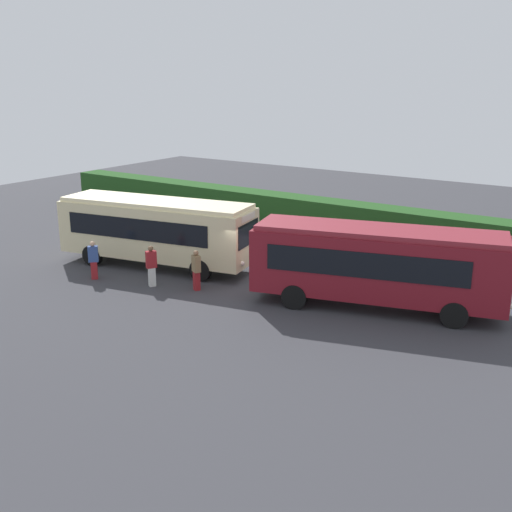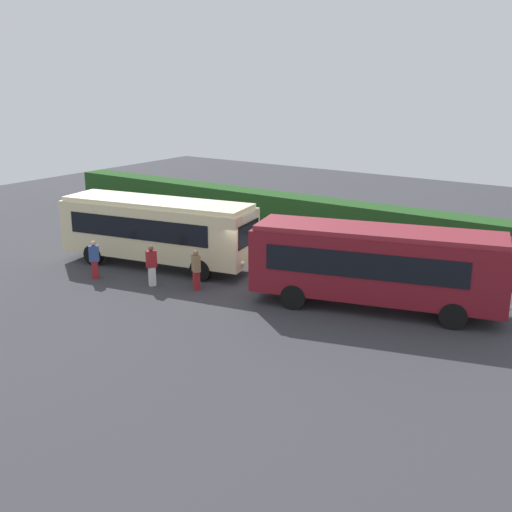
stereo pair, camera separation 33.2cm
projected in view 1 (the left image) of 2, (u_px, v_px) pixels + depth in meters
The scene contains 8 objects.
ground_plane at pixel (260, 286), 27.22m from camera, with size 64.00×64.00×0.00m, color #38383D.
bus_cream at pixel (157, 229), 29.50m from camera, with size 9.83×4.26×3.21m.
bus_maroon at pixel (377, 263), 24.17m from camera, with size 9.99×4.96×3.23m.
person_left at pixel (137, 230), 33.23m from camera, with size 0.54×0.36×1.67m.
person_center at pixel (93, 259), 27.89m from camera, with size 0.49×0.49×1.75m.
person_right at pixel (151, 265), 26.92m from camera, with size 0.45×0.51×1.82m.
person_far at pixel (196, 269), 26.45m from camera, with size 0.47×0.41×1.76m.
hedge_row at pixel (359, 221), 34.93m from camera, with size 44.00×1.74×1.91m, color #214B1C.
Camera 1 is at (14.27, -21.44, 8.91)m, focal length 43.82 mm.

